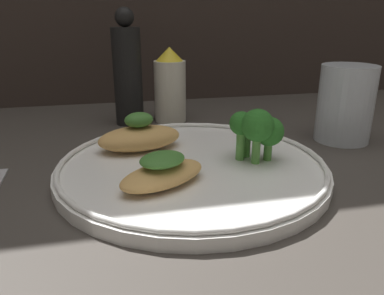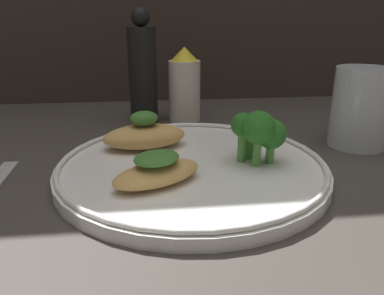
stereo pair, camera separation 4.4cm
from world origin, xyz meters
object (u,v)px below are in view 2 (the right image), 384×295
object	(u,v)px
broccoli_bunch	(258,130)
pepper_grinder	(143,72)
drinking_glass	(361,108)
plate	(192,166)
sauce_bottle	(185,86)

from	to	relation	value
broccoli_bunch	pepper_grinder	distance (cm)	28.34
broccoli_bunch	drinking_glass	bearing A→B (deg)	26.04
plate	sauce_bottle	world-z (taller)	sauce_bottle
sauce_bottle	pepper_grinder	distance (cm)	7.62
plate	sauce_bottle	xyz separation A→B (cm)	(1.40, 23.97, 5.18)
sauce_bottle	drinking_glass	world-z (taller)	sauce_bottle
sauce_bottle	pepper_grinder	xyz separation A→B (cm)	(-7.16, 0.00, 2.60)
plate	drinking_glass	world-z (taller)	drinking_glass
pepper_grinder	drinking_glass	bearing A→B (deg)	-28.02
plate	broccoli_bunch	world-z (taller)	broccoli_bunch
broccoli_bunch	drinking_glass	size ratio (longest dim) A/B	0.58
drinking_glass	sauce_bottle	bearing A→B (deg)	145.23
sauce_bottle	drinking_glass	size ratio (longest dim) A/B	1.15
plate	sauce_bottle	size ratio (longest dim) A/B	2.47
pepper_grinder	sauce_bottle	bearing A→B (deg)	0.00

